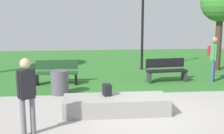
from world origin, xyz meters
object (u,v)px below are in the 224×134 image
at_px(concrete_ledge, 116,105).
at_px(park_bench_center_lawn, 166,70).
at_px(backpack_on_ledge, 107,90).
at_px(lamp_post, 143,12).
at_px(skateboard_spare, 91,100).
at_px(skater_performing_trick, 27,91).
at_px(tree_young_birch, 221,3).
at_px(pedestrian_with_backpack, 213,55).
at_px(trash_bin, 60,82).
at_px(park_bench_far_left, 57,72).

xyz_separation_m(concrete_ledge, park_bench_center_lawn, (2.39, 3.53, 0.26)).
relative_size(backpack_on_ledge, lamp_post, 0.07).
distance_m(skateboard_spare, park_bench_center_lawn, 3.93).
relative_size(skateboard_spare, park_bench_center_lawn, 0.49).
bearing_deg(backpack_on_ledge, lamp_post, 148.03).
height_order(backpack_on_ledge, skater_performing_trick, skater_performing_trick).
relative_size(concrete_ledge, tree_young_birch, 0.68).
xyz_separation_m(tree_young_birch, pedestrian_with_backpack, (-1.26, -2.31, -2.09)).
relative_size(tree_young_birch, pedestrian_with_backpack, 2.35).
distance_m(concrete_ledge, backpack_on_ledge, 0.48).
relative_size(trash_bin, pedestrian_with_backpack, 0.46).
xyz_separation_m(park_bench_center_lawn, lamp_post, (-0.46, 2.63, 2.27)).
bearing_deg(backpack_on_ledge, trash_bin, -154.60).
distance_m(concrete_ledge, park_bench_far_left, 4.00).
relative_size(skater_performing_trick, tree_young_birch, 0.42).
xyz_separation_m(skater_performing_trick, skateboard_spare, (1.45, 2.40, -0.96)).
bearing_deg(skateboard_spare, trash_bin, 136.61).
relative_size(concrete_ledge, lamp_post, 0.62).
bearing_deg(skater_performing_trick, skateboard_spare, 58.90).
bearing_deg(skateboard_spare, pedestrian_with_backpack, 25.12).
xyz_separation_m(concrete_ledge, tree_young_birch, (5.49, 5.70, 2.93)).
bearing_deg(pedestrian_with_backpack, tree_young_birch, 61.43).
xyz_separation_m(skateboard_spare, park_bench_far_left, (-1.24, 2.42, 0.42)).
distance_m(skater_performing_trick, pedestrian_with_backpack, 7.88).
distance_m(park_bench_center_lawn, lamp_post, 3.50).
relative_size(backpack_on_ledge, skater_performing_trick, 0.18).
bearing_deg(park_bench_center_lawn, pedestrian_with_backpack, -4.45).
relative_size(backpack_on_ledge, trash_bin, 0.40).
height_order(tree_young_birch, trash_bin, tree_young_birch).
bearing_deg(park_bench_far_left, lamp_post, 34.67).
xyz_separation_m(skater_performing_trick, pedestrian_with_backpack, (6.33, 4.69, 0.05)).
relative_size(skater_performing_trick, pedestrian_with_backpack, 0.98).
relative_size(skateboard_spare, trash_bin, 1.00).
height_order(backpack_on_ledge, park_bench_center_lawn, park_bench_center_lawn).
bearing_deg(park_bench_far_left, pedestrian_with_backpack, -1.19).
bearing_deg(trash_bin, pedestrian_with_backpack, 12.75).
xyz_separation_m(tree_young_birch, trash_bin, (-7.16, -3.64, -2.75)).
bearing_deg(lamp_post, park_bench_center_lawn, -79.98).
relative_size(tree_young_birch, lamp_post, 0.91).
bearing_deg(tree_young_birch, park_bench_far_left, -163.52).
relative_size(concrete_ledge, skateboard_spare, 3.51).
height_order(park_bench_center_lawn, tree_young_birch, tree_young_birch).
relative_size(backpack_on_ledge, tree_young_birch, 0.08).
height_order(concrete_ledge, pedestrian_with_backpack, pedestrian_with_backpack).
xyz_separation_m(concrete_ledge, park_bench_far_left, (-1.89, 3.52, 0.26)).
height_order(skater_performing_trick, pedestrian_with_backpack, pedestrian_with_backpack).
bearing_deg(skater_performing_trick, park_bench_center_lawn, 47.05).
xyz_separation_m(skateboard_spare, lamp_post, (2.59, 5.06, 2.69)).
distance_m(park_bench_far_left, tree_young_birch, 8.15).
distance_m(skater_performing_trick, trash_bin, 3.44).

